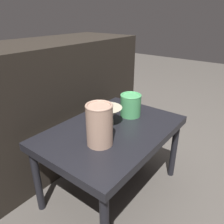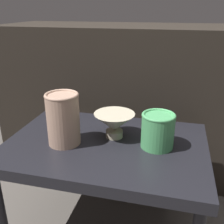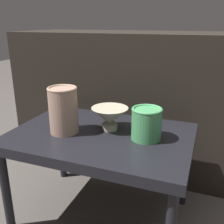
{
  "view_description": "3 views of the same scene",
  "coord_description": "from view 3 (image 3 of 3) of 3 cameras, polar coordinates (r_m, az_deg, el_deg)",
  "views": [
    {
      "loc": [
        -0.77,
        -0.59,
        0.94
      ],
      "look_at": [
        0.03,
        0.02,
        0.48
      ],
      "focal_mm": 35.0,
      "sensor_mm": 36.0,
      "label": 1
    },
    {
      "loc": [
        0.23,
        -0.82,
        0.87
      ],
      "look_at": [
        0.01,
        0.07,
        0.5
      ],
      "focal_mm": 42.0,
      "sensor_mm": 36.0,
      "label": 2
    },
    {
      "loc": [
        0.39,
        -0.9,
        0.84
      ],
      "look_at": [
        0.03,
        0.05,
        0.49
      ],
      "focal_mm": 42.0,
      "sensor_mm": 36.0,
      "label": 3
    }
  ],
  "objects": [
    {
      "name": "bowl",
      "position": [
        1.08,
        -0.49,
        -0.97
      ],
      "size": [
        0.15,
        0.15,
        0.1
      ],
      "color": "#B2A88E",
      "rests_on": "table"
    },
    {
      "name": "vase_colorful_right",
      "position": [
        1.0,
        7.53,
        -2.4
      ],
      "size": [
        0.12,
        0.12,
        0.13
      ],
      "color": "#47995B",
      "rests_on": "table"
    },
    {
      "name": "vase_textured_left",
      "position": [
        1.06,
        -10.54,
        0.55
      ],
      "size": [
        0.12,
        0.12,
        0.19
      ],
      "color": "tan",
      "rests_on": "table"
    },
    {
      "name": "table",
      "position": [
        1.09,
        -2.4,
        -6.69
      ],
      "size": [
        0.73,
        0.5,
        0.41
      ],
      "color": "black",
      "rests_on": "ground_plane"
    },
    {
      "name": "couch_backdrop",
      "position": [
        1.58,
        5.69,
        2.7
      ],
      "size": [
        1.41,
        0.5,
        0.78
      ],
      "color": "black",
      "rests_on": "ground_plane"
    },
    {
      "name": "ground_plane",
      "position": [
        1.29,
        -2.16,
        -21.33
      ],
      "size": [
        8.0,
        8.0,
        0.0
      ],
      "primitive_type": "plane",
      "color": "#4C4742"
    }
  ]
}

